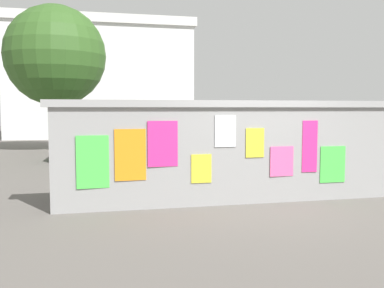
{
  "coord_description": "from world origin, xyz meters",
  "views": [
    {
      "loc": [
        -2.81,
        -7.21,
        1.67
      ],
      "look_at": [
        -0.71,
        1.87,
        0.91
      ],
      "focal_mm": 40.44,
      "sensor_mm": 36.0,
      "label": 1
    }
  ],
  "objects": [
    {
      "name": "building_background",
      "position": [
        -2.27,
        19.82,
        3.46
      ],
      "size": [
        10.78,
        5.34,
        6.89
      ],
      "color": "silver",
      "rests_on": "ground"
    },
    {
      "name": "person_walking",
      "position": [
        1.97,
        1.79,
        0.99
      ],
      "size": [
        0.48,
        0.48,
        1.62
      ],
      "color": "yellow",
      "rests_on": "ground"
    },
    {
      "name": "bicycle_near",
      "position": [
        -2.65,
        1.24,
        0.36
      ],
      "size": [
        1.7,
        0.44,
        0.95
      ],
      "color": "black",
      "rests_on": "ground"
    },
    {
      "name": "ground",
      "position": [
        0.0,
        8.0,
        0.0
      ],
      "size": [
        60.0,
        60.0,
        0.0
      ],
      "primitive_type": "plane",
      "color": "#605B56"
    },
    {
      "name": "motorcycle",
      "position": [
        -1.13,
        3.19,
        0.46
      ],
      "size": [
        1.9,
        0.56,
        0.87
      ],
      "color": "black",
      "rests_on": "ground"
    },
    {
      "name": "bicycle_far",
      "position": [
        -0.89,
        1.09,
        0.36
      ],
      "size": [
        1.71,
        0.44,
        0.95
      ],
      "color": "black",
      "rests_on": "ground"
    },
    {
      "name": "auto_rickshaw_truck",
      "position": [
        2.49,
        4.85,
        0.9
      ],
      "size": [
        3.61,
        1.52,
        1.85
      ],
      "color": "black",
      "rests_on": "ground"
    },
    {
      "name": "car_parked",
      "position": [
        -2.01,
        7.24,
        0.73
      ],
      "size": [
        3.87,
        1.86,
        1.4
      ],
      "color": "black",
      "rests_on": "ground"
    },
    {
      "name": "poster_wall",
      "position": [
        -0.01,
        -0.0,
        0.93
      ],
      "size": [
        7.16,
        0.42,
        1.82
      ],
      "color": "#969696",
      "rests_on": "ground"
    },
    {
      "name": "tree_roadside",
      "position": [
        -4.19,
        10.89,
        3.77
      ],
      "size": [
        3.95,
        3.95,
        5.75
      ],
      "color": "brown",
      "rests_on": "ground"
    },
    {
      "name": "person_bystander",
      "position": [
        0.98,
        1.57,
        0.99
      ],
      "size": [
        0.44,
        0.44,
        1.62
      ],
      "color": "#3F994C",
      "rests_on": "ground"
    }
  ]
}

